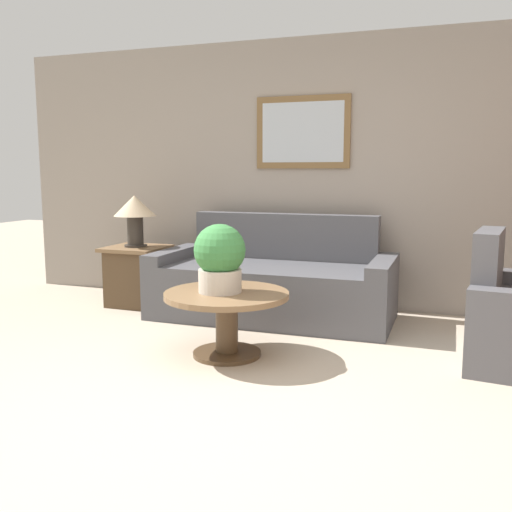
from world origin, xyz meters
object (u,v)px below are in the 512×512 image
(coffee_table, at_px, (227,310))
(table_lamp, at_px, (135,211))
(potted_plant_on_table, at_px, (220,257))
(side_table, at_px, (137,275))
(couch_main, at_px, (273,284))

(coffee_table, distance_m, table_lamp, 1.97)
(table_lamp, distance_m, potted_plant_on_table, 1.86)
(table_lamp, height_order, potted_plant_on_table, table_lamp)
(side_table, relative_size, table_lamp, 1.16)
(couch_main, bearing_deg, table_lamp, 179.86)
(table_lamp, bearing_deg, coffee_table, -39.19)
(coffee_table, bearing_deg, side_table, 140.81)
(table_lamp, bearing_deg, potted_plant_on_table, -40.38)
(coffee_table, distance_m, side_table, 1.88)
(side_table, relative_size, potted_plant_on_table, 1.20)
(potted_plant_on_table, bearing_deg, couch_main, 88.82)
(couch_main, bearing_deg, potted_plant_on_table, -91.18)
(side_table, bearing_deg, couch_main, -0.14)
(coffee_table, bearing_deg, couch_main, 90.98)
(coffee_table, xyz_separation_m, table_lamp, (-1.45, 1.19, 0.60))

